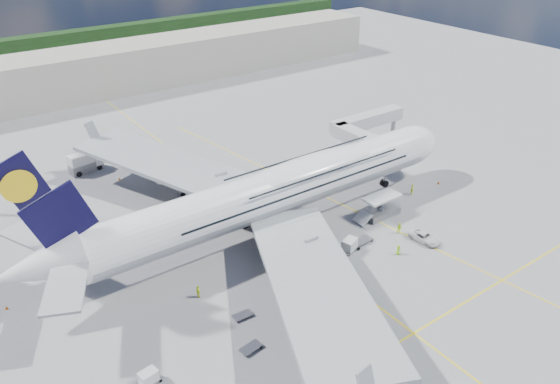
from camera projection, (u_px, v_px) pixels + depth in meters
ground at (313, 257)px, 82.04m from camera, size 300.00×300.00×0.00m
taxi_line_main at (313, 257)px, 82.04m from camera, size 0.25×220.00×0.01m
taxi_line_cross at (414, 333)px, 67.78m from camera, size 120.00×0.25×0.01m
taxi_line_diag at (339, 203)px, 96.35m from camera, size 14.16×99.06×0.01m
airliner at (276, 191)px, 86.02m from camera, size 77.26×79.15×23.71m
jet_bridge at (365, 129)px, 108.97m from camera, size 18.80×12.10×8.50m
cargo_loader at (380, 209)px, 92.13m from camera, size 8.53×3.20×3.67m
terminal at (93, 72)px, 146.92m from camera, size 180.00×16.00×12.00m
tree_line at (160, 31)px, 200.47m from camera, size 160.00×6.00×8.00m
dolly_row_a at (242, 315)px, 70.27m from camera, size 2.61×1.46×0.38m
dolly_row_b at (324, 322)px, 67.89m from camera, size 3.39×1.98×2.07m
dolly_row_c at (251, 348)px, 65.19m from camera, size 2.88×1.79×0.40m
dolly_back at (149, 377)px, 60.38m from camera, size 2.94×1.85×1.74m
dolly_nose_far at (350, 245)px, 82.90m from camera, size 3.70×2.76×2.09m
dolly_nose_near at (362, 240)px, 85.31m from camera, size 3.56×2.12×0.50m
baggage_tug at (339, 298)px, 72.45m from camera, size 3.20×1.97×1.86m
catering_truck_inner at (193, 184)px, 98.91m from camera, size 6.79×4.20×3.77m
catering_truck_outer at (85, 163)px, 106.68m from camera, size 6.78×3.27×3.89m
service_van at (425, 237)px, 85.49m from camera, size 2.87×5.38×1.44m
crew_nose at (412, 189)px, 98.92m from camera, size 0.86×0.82×1.98m
crew_loader at (399, 228)px, 87.29m from camera, size 1.18×1.21×1.96m
crew_wing at (198, 291)px, 73.45m from camera, size 0.51×1.12×1.88m
crew_van at (398, 250)px, 82.28m from camera, size 0.63×0.88×1.68m
crew_tug at (314, 292)px, 73.44m from camera, size 1.20×0.79×1.74m
cone_nose at (438, 183)px, 102.72m from camera, size 0.47×0.47×0.59m
cone_wing_left_inner at (191, 194)px, 98.81m from camera, size 0.43×0.43×0.55m
cone_wing_left_outer at (119, 178)px, 104.24m from camera, size 0.44×0.44×0.57m
cone_wing_right_inner at (343, 305)px, 72.02m from camera, size 0.39×0.39×0.49m
cone_tail at (6, 307)px, 71.63m from camera, size 0.42×0.42×0.54m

